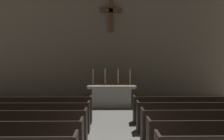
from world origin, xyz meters
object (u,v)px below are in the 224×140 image
candlestick_inner_left (105,80)px  pew_right_row_3 (209,126)px  candlestick_outer_left (93,80)px  altar (112,95)px  pew_left_row_3 (18,127)px  pew_right_row_5 (186,109)px  pew_left_row_4 (30,117)px  pew_right_row_4 (196,116)px  candlestick_outer_right (130,80)px  candlestick_inner_right (118,80)px  pew_left_row_2 (1,140)px  pew_left_row_5 (39,109)px

candlestick_inner_left → pew_right_row_3: bearing=-60.5°
pew_right_row_3 → candlestick_outer_left: candlestick_outer_left is taller
pew_right_row_3 → altar: (-2.59, 5.11, 0.06)m
pew_right_row_3 → pew_left_row_3: bearing=180.0°
pew_right_row_5 → candlestick_outer_left: 4.55m
pew_left_row_4 → altar: bearing=57.1°
pew_right_row_4 → pew_right_row_5: 1.11m
candlestick_inner_left → candlestick_outer_right: 1.15m
pew_right_row_5 → altar: 3.87m
pew_left_row_4 → pew_right_row_4: 5.18m
candlestick_inner_left → candlestick_inner_right: 0.60m
pew_left_row_2 → pew_right_row_5: same height
pew_left_row_4 → pew_right_row_4: (5.18, 0.00, 0.00)m
pew_right_row_4 → altar: altar is taller
candlestick_outer_left → pew_left_row_2: bearing=-105.6°
pew_left_row_5 → altar: size_ratio=1.68×
pew_left_row_4 → candlestick_inner_left: candlestick_inner_left is taller
pew_right_row_4 → candlestick_inner_right: size_ratio=5.00×
pew_left_row_3 → pew_right_row_4: (5.18, 1.11, 0.00)m
pew_left_row_3 → altar: 5.73m
pew_right_row_5 → candlestick_outer_left: size_ratio=5.00×
altar → candlestick_outer_right: size_ratio=2.97×
pew_left_row_5 → pew_left_row_3: bearing=-90.0°
pew_left_row_2 → altar: altar is taller
candlestick_outer_left → candlestick_inner_left: bearing=0.0°
pew_right_row_4 → candlestick_inner_right: candlestick_inner_right is taller
pew_left_row_3 → candlestick_outer_left: candlestick_outer_left is taller
altar → candlestick_outer_right: candlestick_outer_right is taller
pew_left_row_5 → candlestick_inner_right: (2.89, 2.88, 0.77)m
pew_left_row_2 → altar: (2.59, 6.22, 0.06)m
pew_left_row_2 → pew_right_row_5: size_ratio=1.00×
candlestick_inner_right → candlestick_outer_right: bearing=0.0°
pew_left_row_3 → pew_right_row_3: size_ratio=1.00×
altar → candlestick_inner_right: bearing=0.0°
pew_left_row_3 → pew_left_row_4: same height
pew_right_row_3 → pew_right_row_4: size_ratio=1.00×
pew_right_row_4 → candlestick_inner_left: bearing=125.9°
pew_left_row_2 → altar: 6.74m
pew_right_row_3 → candlestick_inner_left: (-2.89, 5.11, 0.77)m
pew_left_row_4 → pew_right_row_5: (5.18, 1.11, 0.00)m
candlestick_inner_right → candlestick_outer_right: same height
pew_right_row_3 → pew_right_row_5: (0.00, 2.23, 0.00)m
pew_right_row_3 → candlestick_inner_right: (-2.29, 5.11, 0.77)m
candlestick_outer_right → candlestick_inner_left: bearing=180.0°
pew_right_row_3 → altar: size_ratio=1.68×
pew_left_row_4 → candlestick_inner_right: size_ratio=5.00×
pew_right_row_4 → pew_right_row_5: size_ratio=1.00×
candlestick_outer_right → pew_right_row_3: bearing=-71.2°
candlestick_outer_right → candlestick_outer_left: bearing=180.0°
pew_right_row_4 → candlestick_outer_right: 4.42m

